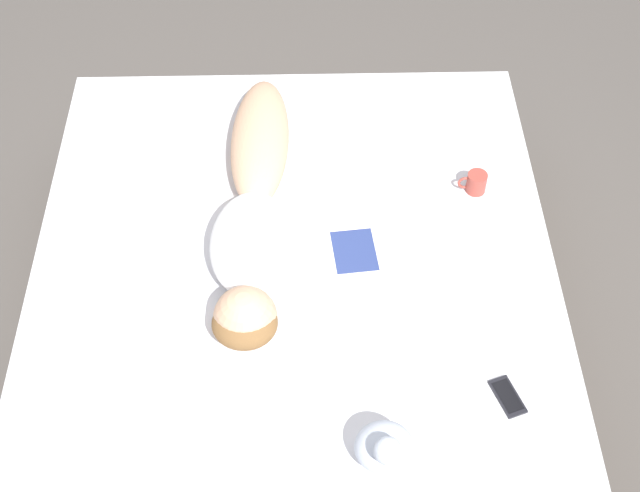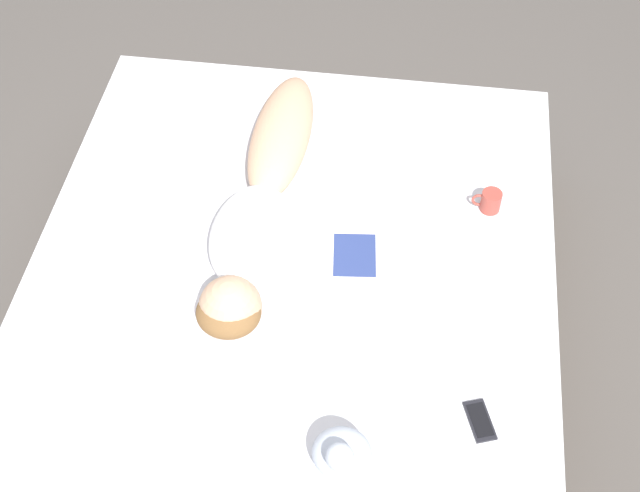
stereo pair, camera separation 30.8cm
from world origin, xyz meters
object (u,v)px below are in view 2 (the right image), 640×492
Objects in this scene: coffee_mug at (490,201)px; cell_phone at (480,421)px; open_magazine at (386,256)px; person at (259,209)px.

cell_phone is (0.02, 0.88, -0.04)m from coffee_mug.
open_magazine is at bearing -80.25° from cell_phone.
coffee_mug is (-0.35, -0.28, 0.04)m from open_magazine.
cell_phone is at bearing 141.08° from person.
coffee_mug is (-0.81, -0.20, -0.05)m from person.
person is 0.84m from coffee_mug.
person is 12.14× the size of coffee_mug.
open_magazine is 0.69m from cell_phone.
cell_phone is at bearing 89.00° from coffee_mug.
open_magazine is 0.45m from coffee_mug.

